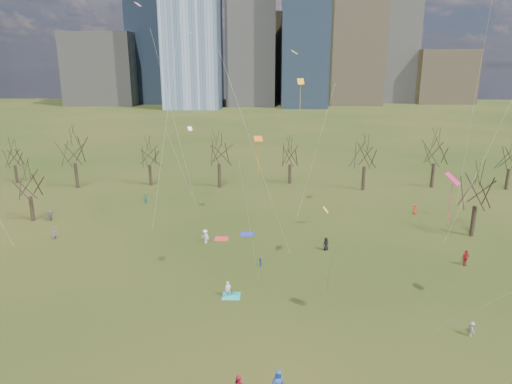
{
  "coord_description": "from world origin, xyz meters",
  "views": [
    {
      "loc": [
        1.35,
        -34.61,
        19.97
      ],
      "look_at": [
        0.0,
        12.0,
        7.0
      ],
      "focal_mm": 32.0,
      "sensor_mm": 36.0,
      "label": 1
    }
  ],
  "objects_px": {
    "blanket_crimson": "(222,239)",
    "person_1": "(228,289)",
    "blanket_navy": "(247,234)",
    "person_0": "(278,383)",
    "blanket_teal": "(231,296)"
  },
  "relations": [
    {
      "from": "blanket_navy",
      "to": "person_0",
      "type": "bearing_deg",
      "value": -83.33
    },
    {
      "from": "blanket_teal",
      "to": "person_1",
      "type": "relative_size",
      "value": 1.06
    },
    {
      "from": "blanket_crimson",
      "to": "person_0",
      "type": "height_order",
      "value": "person_0"
    },
    {
      "from": "blanket_teal",
      "to": "blanket_crimson",
      "type": "bearing_deg",
      "value": 99.36
    },
    {
      "from": "blanket_navy",
      "to": "person_1",
      "type": "bearing_deg",
      "value": -93.41
    },
    {
      "from": "blanket_crimson",
      "to": "person_1",
      "type": "xyz_separation_m",
      "value": [
        2.04,
        -14.17,
        0.74
      ]
    },
    {
      "from": "blanket_teal",
      "to": "blanket_navy",
      "type": "distance_m",
      "value": 15.57
    },
    {
      "from": "blanket_crimson",
      "to": "person_0",
      "type": "bearing_deg",
      "value": -76.72
    },
    {
      "from": "blanket_teal",
      "to": "blanket_crimson",
      "type": "height_order",
      "value": "same"
    },
    {
      "from": "blanket_teal",
      "to": "person_0",
      "type": "relative_size",
      "value": 0.92
    },
    {
      "from": "blanket_teal",
      "to": "person_1",
      "type": "height_order",
      "value": "person_1"
    },
    {
      "from": "person_1",
      "to": "person_0",
      "type": "bearing_deg",
      "value": -87.66
    },
    {
      "from": "blanket_navy",
      "to": "blanket_crimson",
      "type": "relative_size",
      "value": 1.0
    },
    {
      "from": "blanket_teal",
      "to": "person_0",
      "type": "bearing_deg",
      "value": -72.5
    },
    {
      "from": "blanket_teal",
      "to": "blanket_navy",
      "type": "bearing_deg",
      "value": 87.52
    }
  ]
}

